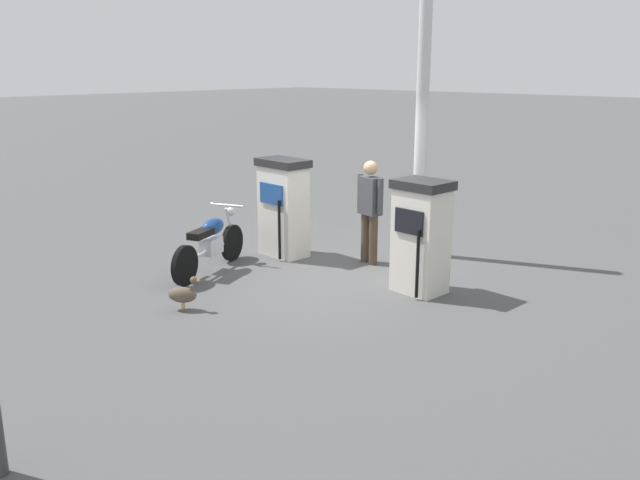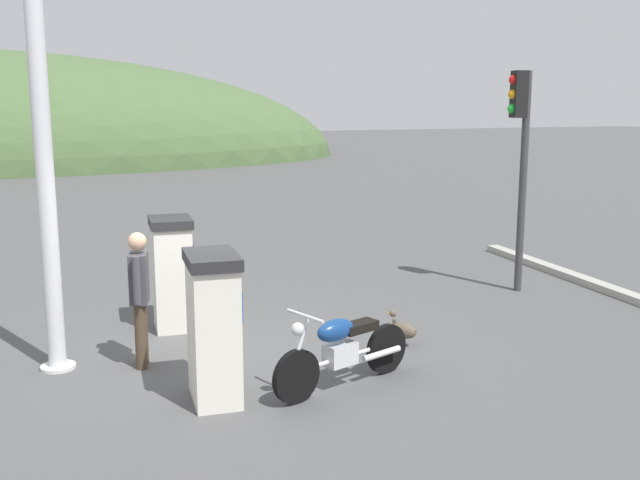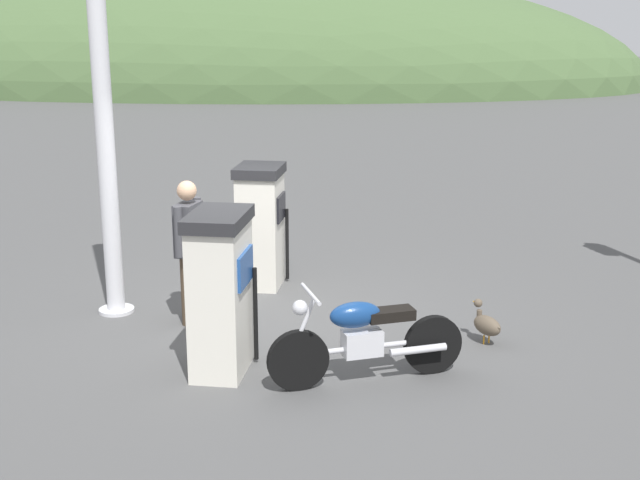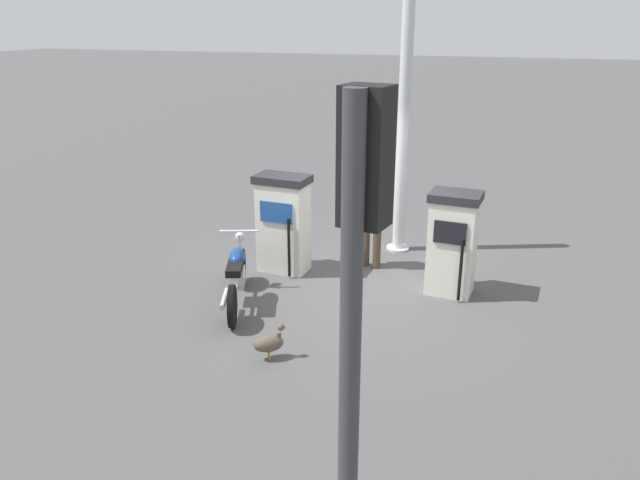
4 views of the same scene
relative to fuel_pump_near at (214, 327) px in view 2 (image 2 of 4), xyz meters
name	(u,v)px [view 2 (image 2 of 4)]	position (x,y,z in m)	size (l,w,h in m)	color
ground_plane	(209,357)	(0.20, 1.31, -0.79)	(120.00, 120.00, 0.00)	#4C4C4C
fuel_pump_near	(214,327)	(0.00, 0.00, 0.00)	(0.60, 0.86, 1.55)	silver
fuel_pump_far	(172,273)	(0.00, 2.62, -0.02)	(0.63, 0.74, 1.52)	silver
motorcycle_near_pump	(342,349)	(1.35, -0.16, -0.35)	(1.79, 0.83, 0.92)	black
attendant_person	(139,291)	(-0.59, 1.28, 0.11)	(0.27, 0.58, 1.59)	#473828
wandering_duck	(403,330)	(2.59, 0.87, -0.58)	(0.35, 0.41, 0.44)	brown
roadside_traffic_light	(520,142)	(5.51, 2.73, 1.62)	(0.39, 0.27, 3.50)	#38383A
canopy_support_pole	(45,178)	(-1.52, 1.52, 1.42)	(0.40, 0.40, 4.58)	silver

